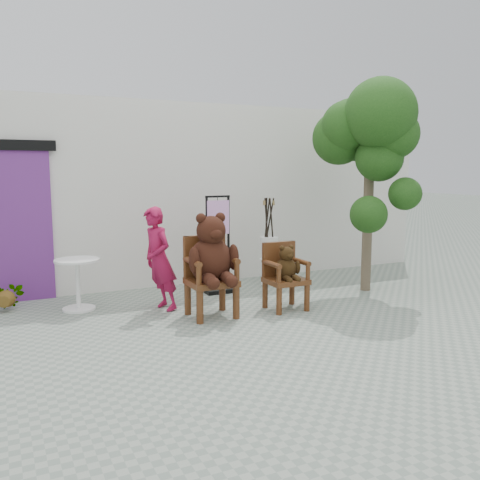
{
  "coord_description": "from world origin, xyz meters",
  "views": [
    {
      "loc": [
        -3.1,
        -5.35,
        1.9
      ],
      "look_at": [
        -0.13,
        0.87,
        0.95
      ],
      "focal_mm": 38.0,
      "sensor_mm": 36.0,
      "label": 1
    }
  ],
  "objects_px": {
    "chair_big": "(211,259)",
    "person": "(160,259)",
    "cafe_table": "(78,278)",
    "stool_bucket": "(269,247)",
    "tree": "(366,133)",
    "display_stand": "(218,255)",
    "chair_small": "(285,270)"
  },
  "relations": [
    {
      "from": "person",
      "to": "tree",
      "type": "bearing_deg",
      "value": 69.71
    },
    {
      "from": "chair_small",
      "to": "stool_bucket",
      "type": "bearing_deg",
      "value": 70.09
    },
    {
      "from": "person",
      "to": "cafe_table",
      "type": "xyz_separation_m",
      "value": [
        -1.0,
        0.52,
        -0.27
      ]
    },
    {
      "from": "chair_small",
      "to": "display_stand",
      "type": "distance_m",
      "value": 1.36
    },
    {
      "from": "chair_big",
      "to": "display_stand",
      "type": "distance_m",
      "value": 1.35
    },
    {
      "from": "chair_small",
      "to": "person",
      "type": "relative_size",
      "value": 0.64
    },
    {
      "from": "chair_small",
      "to": "display_stand",
      "type": "xyz_separation_m",
      "value": [
        -0.45,
        1.28,
        0.04
      ]
    },
    {
      "from": "person",
      "to": "cafe_table",
      "type": "bearing_deg",
      "value": -133.3
    },
    {
      "from": "tree",
      "to": "stool_bucket",
      "type": "bearing_deg",
      "value": 141.84
    },
    {
      "from": "person",
      "to": "tree",
      "type": "xyz_separation_m",
      "value": [
        3.23,
        -0.23,
        1.75
      ]
    },
    {
      "from": "stool_bucket",
      "to": "cafe_table",
      "type": "bearing_deg",
      "value": -176.77
    },
    {
      "from": "cafe_table",
      "to": "stool_bucket",
      "type": "distance_m",
      "value": 3.07
    },
    {
      "from": "chair_big",
      "to": "stool_bucket",
      "type": "xyz_separation_m",
      "value": [
        1.54,
        1.25,
        -0.12
      ]
    },
    {
      "from": "display_stand",
      "to": "tree",
      "type": "distance_m",
      "value": 2.95
    },
    {
      "from": "chair_big",
      "to": "cafe_table",
      "type": "distance_m",
      "value": 1.89
    },
    {
      "from": "person",
      "to": "display_stand",
      "type": "relative_size",
      "value": 0.93
    },
    {
      "from": "chair_big",
      "to": "tree",
      "type": "distance_m",
      "value": 3.22
    },
    {
      "from": "stool_bucket",
      "to": "person",
      "type": "bearing_deg",
      "value": -161.5
    },
    {
      "from": "chair_big",
      "to": "person",
      "type": "distance_m",
      "value": 0.77
    },
    {
      "from": "chair_small",
      "to": "person",
      "type": "bearing_deg",
      "value": 157.51
    },
    {
      "from": "chair_big",
      "to": "display_stand",
      "type": "xyz_separation_m",
      "value": [
        0.6,
        1.19,
        -0.18
      ]
    },
    {
      "from": "person",
      "to": "tree",
      "type": "relative_size",
      "value": 0.44
    },
    {
      "from": "chair_big",
      "to": "tree",
      "type": "xyz_separation_m",
      "value": [
        2.71,
        0.33,
        1.7
      ]
    },
    {
      "from": "person",
      "to": "tree",
      "type": "height_order",
      "value": "tree"
    },
    {
      "from": "chair_small",
      "to": "tree",
      "type": "distance_m",
      "value": 2.57
    },
    {
      "from": "tree",
      "to": "cafe_table",
      "type": "bearing_deg",
      "value": 169.97
    },
    {
      "from": "chair_big",
      "to": "person",
      "type": "xyz_separation_m",
      "value": [
        -0.52,
        0.56,
        -0.05
      ]
    },
    {
      "from": "cafe_table",
      "to": "stool_bucket",
      "type": "relative_size",
      "value": 0.48
    },
    {
      "from": "chair_big",
      "to": "tree",
      "type": "height_order",
      "value": "tree"
    },
    {
      "from": "chair_big",
      "to": "cafe_table",
      "type": "bearing_deg",
      "value": 144.73
    },
    {
      "from": "chair_big",
      "to": "person",
      "type": "relative_size",
      "value": 0.96
    },
    {
      "from": "chair_big",
      "to": "display_stand",
      "type": "bearing_deg",
      "value": 63.24
    }
  ]
}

